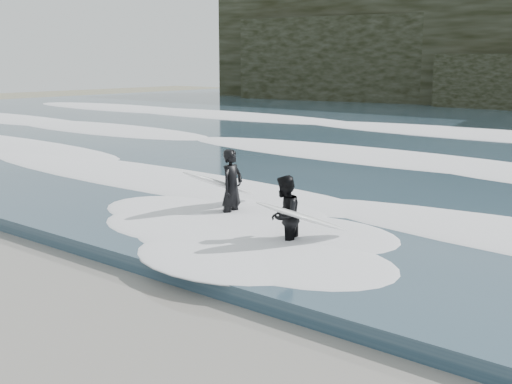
% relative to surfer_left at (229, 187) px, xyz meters
% --- Properties ---
extents(ground, '(120.00, 120.00, 0.00)m').
position_rel_surfer_left_xyz_m(ground, '(2.65, -6.52, -0.87)').
color(ground, '#7D7756').
rests_on(ground, ground).
extents(foam_near, '(60.00, 3.20, 0.20)m').
position_rel_surfer_left_xyz_m(foam_near, '(2.65, 2.48, -0.47)').
color(foam_near, white).
rests_on(foam_near, sea).
extents(foam_mid, '(60.00, 4.00, 0.24)m').
position_rel_surfer_left_xyz_m(foam_mid, '(2.65, 9.48, -0.45)').
color(foam_mid, white).
rests_on(foam_mid, sea).
extents(surfer_left, '(0.99, 2.21, 1.71)m').
position_rel_surfer_left_xyz_m(surfer_left, '(0.00, 0.00, 0.00)').
color(surfer_left, black).
rests_on(surfer_left, ground).
extents(surfer_right, '(1.45, 2.03, 1.54)m').
position_rel_surfer_left_xyz_m(surfer_right, '(2.40, -1.07, -0.09)').
color(surfer_right, black).
rests_on(surfer_right, ground).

